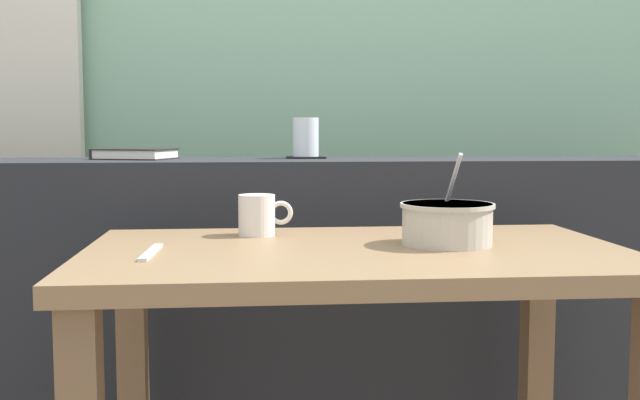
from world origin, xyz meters
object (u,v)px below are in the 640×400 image
(juice_glass, at_px, (306,139))
(ceramic_mug, at_px, (258,215))
(closed_book, at_px, (135,154))
(coaster_square, at_px, (306,157))
(soup_bowl, at_px, (447,224))
(breakfast_table, at_px, (356,318))
(fork_utensil, at_px, (151,252))

(juice_glass, distance_m, ceramic_mug, 0.49)
(closed_book, bearing_deg, juice_glass, 1.62)
(coaster_square, xyz_separation_m, soup_bowl, (0.22, -0.61, -0.10))
(breakfast_table, bearing_deg, fork_utensil, -174.86)
(juice_glass, xyz_separation_m, fork_utensil, (-0.33, -0.66, -0.19))
(closed_book, xyz_separation_m, soup_bowl, (0.67, -0.60, -0.12))
(coaster_square, distance_m, juice_glass, 0.05)
(coaster_square, relative_size, fork_utensil, 0.59)
(breakfast_table, bearing_deg, coaster_square, 94.26)
(soup_bowl, bearing_deg, juice_glass, 110.25)
(closed_book, xyz_separation_m, ceramic_mug, (0.31, -0.43, -0.11))
(fork_utensil, bearing_deg, ceramic_mug, 51.07)
(soup_bowl, bearing_deg, fork_utensil, -174.53)
(fork_utensil, bearing_deg, juice_glass, 66.39)
(closed_book, distance_m, fork_utensil, 0.68)
(coaster_square, height_order, closed_book, closed_book)
(coaster_square, bearing_deg, closed_book, -178.38)
(breakfast_table, height_order, juice_glass, juice_glass)
(breakfast_table, height_order, soup_bowl, soup_bowl)
(coaster_square, xyz_separation_m, ceramic_mug, (-0.13, -0.44, -0.10))
(fork_utensil, distance_m, ceramic_mug, 0.29)
(breakfast_table, relative_size, juice_glass, 9.79)
(closed_book, relative_size, soup_bowl, 1.23)
(breakfast_table, xyz_separation_m, closed_book, (-0.49, 0.61, 0.29))
(closed_book, bearing_deg, coaster_square, 1.62)
(ceramic_mug, bearing_deg, juice_glass, 73.29)
(breakfast_table, bearing_deg, juice_glass, 94.26)
(soup_bowl, bearing_deg, coaster_square, 110.25)
(juice_glass, xyz_separation_m, soup_bowl, (0.22, -0.61, -0.15))
(breakfast_table, height_order, coaster_square, coaster_square)
(breakfast_table, height_order, closed_book, closed_book)
(ceramic_mug, bearing_deg, closed_book, 125.84)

